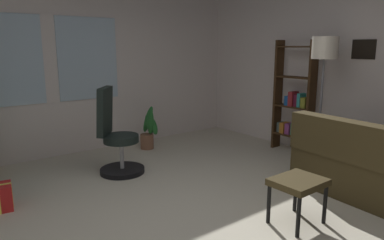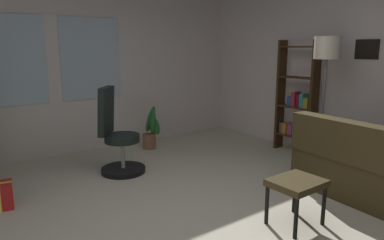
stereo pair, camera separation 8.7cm
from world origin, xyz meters
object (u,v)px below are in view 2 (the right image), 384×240
(bookshelf, at_px, (297,103))
(footstool, at_px, (296,186))
(office_chair, at_px, (117,140))
(potted_plant, at_px, (151,130))
(floor_lamp, at_px, (327,59))

(bookshelf, bearing_deg, footstool, -142.43)
(office_chair, xyz_separation_m, bookshelf, (2.55, -0.78, 0.33))
(bookshelf, height_order, potted_plant, bookshelf)
(footstool, distance_m, bookshelf, 2.38)
(bookshelf, relative_size, potted_plant, 2.50)
(office_chair, bearing_deg, potted_plant, 38.11)
(office_chair, distance_m, bookshelf, 2.68)
(footstool, relative_size, office_chair, 0.41)
(office_chair, distance_m, potted_plant, 1.15)
(office_chair, xyz_separation_m, potted_plant, (0.90, 0.71, -0.13))
(office_chair, xyz_separation_m, floor_lamp, (2.26, -1.41, 1.00))
(floor_lamp, height_order, potted_plant, floor_lamp)
(footstool, relative_size, bookshelf, 0.27)
(office_chair, bearing_deg, bookshelf, -17.06)
(bookshelf, height_order, floor_lamp, floor_lamp)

